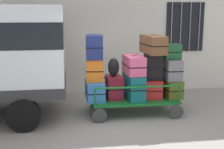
% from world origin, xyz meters
% --- Properties ---
extents(ground_plane, '(40.00, 40.00, 0.00)m').
position_xyz_m(ground_plane, '(0.00, 0.00, 0.00)').
color(ground_plane, gray).
extents(building_wall, '(12.00, 0.38, 5.00)m').
position_xyz_m(building_wall, '(0.01, 2.71, 2.50)').
color(building_wall, silver).
rests_on(building_wall, ground).
extents(luggage_cart, '(2.14, 1.28, 0.38)m').
position_xyz_m(luggage_cart, '(0.25, 0.51, 0.32)').
color(luggage_cart, '#146023').
rests_on(luggage_cart, ground).
extents(cart_railing, '(2.04, 1.14, 0.42)m').
position_xyz_m(cart_railing, '(0.25, 0.51, 0.73)').
color(cart_railing, '#146023').
rests_on(cart_railing, luggage_cart).
extents(suitcase_left_bottom, '(0.44, 0.83, 0.46)m').
position_xyz_m(suitcase_left_bottom, '(-0.70, 0.51, 0.61)').
color(suitcase_left_bottom, '#3372C6').
rests_on(suitcase_left_bottom, luggage_cart).
extents(suitcase_left_middle, '(0.44, 0.43, 0.53)m').
position_xyz_m(suitcase_left_middle, '(-0.70, 0.49, 1.10)').
color(suitcase_left_middle, orange).
rests_on(suitcase_left_middle, suitcase_left_bottom).
extents(suitcase_left_top, '(0.43, 0.60, 0.57)m').
position_xyz_m(suitcase_left_top, '(-0.70, 0.55, 1.66)').
color(suitcase_left_top, navy).
rests_on(suitcase_left_top, suitcase_left_middle).
extents(suitcase_midleft_bottom, '(0.41, 0.55, 0.56)m').
position_xyz_m(suitcase_midleft_bottom, '(-0.22, 0.53, 0.66)').
color(suitcase_midleft_bottom, maroon).
rests_on(suitcase_midleft_bottom, luggage_cart).
extents(suitcase_center_bottom, '(0.43, 0.95, 0.60)m').
position_xyz_m(suitcase_center_bottom, '(0.25, 0.49, 0.68)').
color(suitcase_center_bottom, '#0F5960').
rests_on(suitcase_center_bottom, luggage_cart).
extents(suitcase_center_middle, '(0.44, 0.86, 0.45)m').
position_xyz_m(suitcase_center_middle, '(0.25, 0.51, 1.21)').
color(suitcase_center_middle, '#CC4C72').
rests_on(suitcase_center_middle, suitcase_center_bottom).
extents(suitcase_midright_bottom, '(0.47, 0.71, 0.46)m').
position_xyz_m(suitcase_midright_bottom, '(0.73, 0.52, 0.61)').
color(suitcase_midright_bottom, '#B21E1E').
rests_on(suitcase_midright_bottom, luggage_cart).
extents(suitcase_midright_middle, '(0.41, 0.41, 0.63)m').
position_xyz_m(suitcase_midright_middle, '(0.73, 0.49, 1.16)').
color(suitcase_midright_middle, black).
rests_on(suitcase_midright_middle, suitcase_midright_bottom).
extents(suitcase_midright_top, '(0.49, 0.95, 0.44)m').
position_xyz_m(suitcase_midright_top, '(0.73, 0.53, 1.69)').
color(suitcase_midright_top, brown).
rests_on(suitcase_midright_top, suitcase_midright_middle).
extents(suitcase_right_bottom, '(0.46, 0.73, 0.44)m').
position_xyz_m(suitcase_right_bottom, '(1.21, 0.49, 0.60)').
color(suitcase_right_bottom, '#4C5119').
rests_on(suitcase_right_bottom, luggage_cart).
extents(suitcase_right_middle, '(0.38, 0.75, 0.51)m').
position_xyz_m(suitcase_right_middle, '(1.21, 0.55, 1.07)').
color(suitcase_right_middle, slate).
rests_on(suitcase_right_middle, suitcase_right_bottom).
extents(suitcase_right_top, '(0.42, 0.39, 0.37)m').
position_xyz_m(suitcase_right_top, '(1.21, 0.55, 1.51)').
color(suitcase_right_top, '#194C28').
rests_on(suitcase_right_top, suitcase_right_middle).
extents(backpack, '(0.27, 0.22, 0.44)m').
position_xyz_m(backpack, '(-0.24, 0.52, 1.16)').
color(backpack, black).
rests_on(backpack, suitcase_midleft_bottom).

